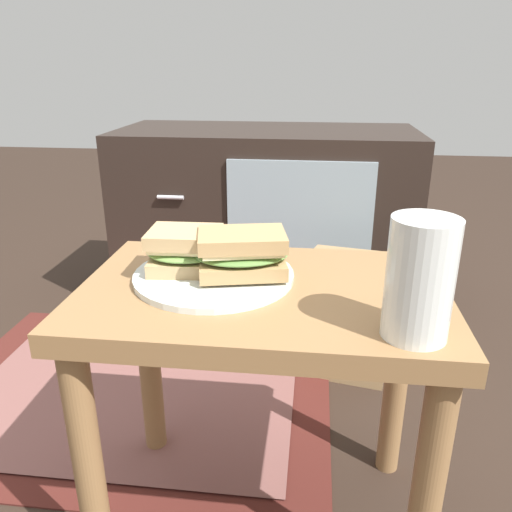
# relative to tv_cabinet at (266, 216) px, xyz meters

# --- Properties ---
(ground_plane) EXTENTS (8.00, 8.00, 0.00)m
(ground_plane) POSITION_rel_tv_cabinet_xyz_m (0.09, -0.95, -0.29)
(ground_plane) COLOR #2D2119
(side_table) EXTENTS (0.56, 0.36, 0.46)m
(side_table) POSITION_rel_tv_cabinet_xyz_m (0.09, -0.95, 0.08)
(side_table) COLOR olive
(side_table) RESTS_ON ground
(tv_cabinet) EXTENTS (0.96, 0.46, 0.58)m
(tv_cabinet) POSITION_rel_tv_cabinet_xyz_m (0.00, 0.00, 0.00)
(tv_cabinet) COLOR black
(tv_cabinet) RESTS_ON ground
(area_rug) EXTENTS (0.98, 0.74, 0.01)m
(area_rug) POSITION_rel_tv_cabinet_xyz_m (-0.27, -0.62, -0.29)
(area_rug) COLOR #4C1E19
(area_rug) RESTS_ON ground
(plate) EXTENTS (0.25, 0.25, 0.01)m
(plate) POSITION_rel_tv_cabinet_xyz_m (0.01, -0.92, 0.17)
(plate) COLOR silver
(plate) RESTS_ON side_table
(sandwich_front) EXTENTS (0.13, 0.11, 0.07)m
(sandwich_front) POSITION_rel_tv_cabinet_xyz_m (-0.04, -0.92, 0.21)
(sandwich_front) COLOR tan
(sandwich_front) RESTS_ON plate
(sandwich_back) EXTENTS (0.16, 0.12, 0.07)m
(sandwich_back) POSITION_rel_tv_cabinet_xyz_m (0.05, -0.93, 0.22)
(sandwich_back) COLOR tan
(sandwich_back) RESTS_ON plate
(beer_glass) EXTENTS (0.08, 0.08, 0.15)m
(beer_glass) POSITION_rel_tv_cabinet_xyz_m (0.29, -1.07, 0.24)
(beer_glass) COLOR silver
(beer_glass) RESTS_ON side_table
(paper_bag) EXTENTS (0.23, 0.17, 0.35)m
(paper_bag) POSITION_rel_tv_cabinet_xyz_m (0.26, -0.46, -0.12)
(paper_bag) COLOR tan
(paper_bag) RESTS_ON ground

